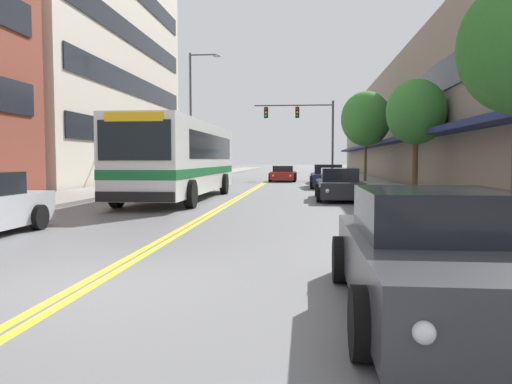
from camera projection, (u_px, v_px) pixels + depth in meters
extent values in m
plane|color=slate|center=(272.00, 179.00, 43.35)|extent=(240.00, 240.00, 0.00)
cube|color=gray|center=(190.00, 178.00, 44.05)|extent=(3.46, 106.00, 0.16)
cube|color=gray|center=(356.00, 178.00, 42.63)|extent=(3.46, 106.00, 0.16)
cube|color=yellow|center=(270.00, 179.00, 43.36)|extent=(0.14, 106.00, 0.01)
cube|color=yellow|center=(273.00, 179.00, 43.34)|extent=(0.14, 106.00, 0.01)
cube|color=black|center=(138.00, 135.00, 36.02)|extent=(0.08, 21.91, 1.40)
cube|color=black|center=(137.00, 86.00, 35.80)|extent=(0.08, 21.91, 1.40)
cube|color=black|center=(136.00, 37.00, 35.57)|extent=(0.08, 21.91, 1.40)
cube|color=gray|center=(429.00, 126.00, 41.76)|extent=(8.00, 68.00, 8.90)
cube|color=navy|center=(373.00, 145.00, 42.31)|extent=(1.10, 61.20, 0.24)
cube|color=black|center=(380.00, 114.00, 42.08)|extent=(0.08, 61.20, 1.40)
cube|color=silver|center=(181.00, 157.00, 21.17)|extent=(2.58, 11.63, 2.85)
cube|color=#196B33|center=(181.00, 171.00, 21.21)|extent=(2.60, 11.65, 0.32)
cube|color=black|center=(184.00, 147.00, 21.72)|extent=(2.61, 9.07, 1.02)
cube|color=black|center=(134.00, 140.00, 15.34)|extent=(2.33, 0.04, 1.25)
cube|color=yellow|center=(134.00, 117.00, 15.29)|extent=(1.86, 0.06, 0.28)
cube|color=black|center=(135.00, 197.00, 15.44)|extent=(2.53, 0.08, 0.32)
cylinder|color=black|center=(117.00, 193.00, 17.46)|extent=(0.30, 1.00, 1.00)
cylinder|color=black|center=(191.00, 194.00, 17.20)|extent=(0.30, 1.00, 1.00)
cylinder|color=black|center=(171.00, 184.00, 24.56)|extent=(0.30, 1.00, 1.00)
cylinder|color=black|center=(224.00, 184.00, 24.30)|extent=(0.30, 1.00, 1.00)
cube|color=beige|center=(214.00, 174.00, 39.35)|extent=(1.90, 4.26, 0.73)
cube|color=black|center=(214.00, 166.00, 39.48)|extent=(1.63, 1.87, 0.50)
cylinder|color=black|center=(198.00, 177.00, 38.15)|extent=(0.22, 0.69, 0.69)
cylinder|color=black|center=(223.00, 177.00, 37.96)|extent=(0.22, 0.69, 0.69)
cylinder|color=black|center=(205.00, 176.00, 40.77)|extent=(0.22, 0.69, 0.69)
cylinder|color=black|center=(229.00, 176.00, 40.58)|extent=(0.22, 0.69, 0.69)
sphere|color=silver|center=(200.00, 174.00, 37.28)|extent=(0.16, 0.16, 0.16)
sphere|color=silver|center=(217.00, 174.00, 37.15)|extent=(0.16, 0.16, 0.16)
cube|color=red|center=(210.00, 173.00, 41.54)|extent=(0.18, 0.04, 0.10)
cube|color=red|center=(227.00, 173.00, 41.40)|extent=(0.18, 0.04, 0.10)
cylinder|color=black|center=(39.00, 217.00, 11.98)|extent=(0.22, 0.61, 0.61)
cube|color=red|center=(0.00, 203.00, 12.97)|extent=(0.18, 0.04, 0.10)
cube|color=red|center=(46.00, 203.00, 12.84)|extent=(0.18, 0.04, 0.10)
cube|color=#38383D|center=(437.00, 268.00, 5.41)|extent=(1.82, 4.33, 0.67)
cube|color=black|center=(434.00, 212.00, 5.55)|extent=(1.56, 1.91, 0.51)
cylinder|color=black|center=(364.00, 323.00, 4.18)|extent=(0.22, 0.64, 0.64)
cylinder|color=black|center=(341.00, 259.00, 6.85)|extent=(0.22, 0.64, 0.64)
cylinder|color=black|center=(482.00, 262.00, 6.67)|extent=(0.22, 0.64, 0.64)
sphere|color=silver|center=(424.00, 333.00, 3.30)|extent=(0.16, 0.16, 0.16)
cube|color=red|center=(356.00, 234.00, 7.64)|extent=(0.18, 0.04, 0.10)
cube|color=red|center=(444.00, 236.00, 7.51)|extent=(0.18, 0.04, 0.10)
cube|color=#19234C|center=(328.00, 179.00, 29.71)|extent=(1.84, 4.58, 0.66)
cube|color=black|center=(328.00, 169.00, 29.86)|extent=(1.58, 2.01, 0.54)
cylinder|color=black|center=(312.00, 183.00, 28.41)|extent=(0.22, 0.68, 0.68)
cylinder|color=black|center=(345.00, 183.00, 28.22)|extent=(0.22, 0.68, 0.68)
cylinder|color=black|center=(311.00, 181.00, 31.23)|extent=(0.22, 0.68, 0.68)
cylinder|color=black|center=(342.00, 181.00, 31.04)|extent=(0.22, 0.68, 0.68)
sphere|color=silver|center=(318.00, 180.00, 27.48)|extent=(0.16, 0.16, 0.16)
sphere|color=silver|center=(341.00, 180.00, 27.35)|extent=(0.16, 0.16, 0.16)
cube|color=red|center=(316.00, 177.00, 32.06)|extent=(0.18, 0.04, 0.10)
cube|color=red|center=(336.00, 177.00, 31.93)|extent=(0.18, 0.04, 0.10)
cube|color=#232328|center=(339.00, 188.00, 21.00)|extent=(1.71, 4.78, 0.63)
cube|color=black|center=(339.00, 174.00, 21.15)|extent=(1.47, 2.10, 0.53)
cylinder|color=black|center=(319.00, 195.00, 19.62)|extent=(0.22, 0.60, 0.60)
cylinder|color=black|center=(365.00, 195.00, 19.45)|extent=(0.22, 0.60, 0.60)
cylinder|color=black|center=(317.00, 190.00, 22.56)|extent=(0.22, 0.60, 0.60)
cylinder|color=black|center=(357.00, 190.00, 22.39)|extent=(0.22, 0.60, 0.60)
sphere|color=silver|center=(327.00, 191.00, 18.66)|extent=(0.16, 0.16, 0.16)
sphere|color=silver|center=(360.00, 191.00, 18.54)|extent=(0.16, 0.16, 0.16)
cube|color=red|center=(323.00, 185.00, 23.44)|extent=(0.18, 0.04, 0.10)
cube|color=red|center=(349.00, 185.00, 23.31)|extent=(0.18, 0.04, 0.10)
cube|color=white|center=(325.00, 176.00, 35.71)|extent=(1.79, 4.19, 0.58)
cube|color=black|center=(325.00, 169.00, 35.84)|extent=(1.54, 1.84, 0.41)
cylinder|color=black|center=(313.00, 179.00, 34.52)|extent=(0.22, 0.67, 0.67)
cylinder|color=black|center=(339.00, 179.00, 34.34)|extent=(0.22, 0.67, 0.67)
cylinder|color=black|center=(312.00, 178.00, 37.09)|extent=(0.22, 0.67, 0.67)
cylinder|color=black|center=(337.00, 178.00, 36.91)|extent=(0.22, 0.67, 0.67)
sphere|color=silver|center=(317.00, 177.00, 33.67)|extent=(0.16, 0.16, 0.16)
sphere|color=silver|center=(336.00, 177.00, 33.54)|extent=(0.16, 0.16, 0.16)
cube|color=red|center=(316.00, 175.00, 37.86)|extent=(0.18, 0.04, 0.10)
cube|color=red|center=(333.00, 175.00, 37.73)|extent=(0.18, 0.04, 0.10)
cube|color=maroon|center=(283.00, 175.00, 38.62)|extent=(1.77, 4.62, 0.57)
cube|color=black|center=(283.00, 169.00, 38.78)|extent=(1.53, 2.03, 0.44)
cylinder|color=black|center=(270.00, 177.00, 37.30)|extent=(0.22, 0.69, 0.69)
cylinder|color=black|center=(295.00, 177.00, 37.12)|extent=(0.22, 0.69, 0.69)
cylinder|color=black|center=(273.00, 176.00, 40.15)|extent=(0.22, 0.69, 0.69)
cylinder|color=black|center=(295.00, 176.00, 39.97)|extent=(0.22, 0.69, 0.69)
sphere|color=silver|center=(273.00, 176.00, 36.37)|extent=(0.16, 0.16, 0.16)
sphere|color=silver|center=(290.00, 176.00, 36.25)|extent=(0.16, 0.16, 0.16)
cube|color=red|center=(277.00, 174.00, 40.99)|extent=(0.18, 0.04, 0.10)
cube|color=red|center=(292.00, 174.00, 40.87)|extent=(0.18, 0.04, 0.10)
cylinder|color=#47474C|center=(333.00, 140.00, 42.01)|extent=(0.18, 0.18, 6.61)
cylinder|color=#47474C|center=(293.00, 105.00, 42.14)|extent=(6.63, 0.11, 0.11)
cube|color=black|center=(297.00, 112.00, 42.15)|extent=(0.34, 0.26, 0.92)
sphere|color=red|center=(297.00, 109.00, 41.97)|extent=(0.18, 0.18, 0.18)
sphere|color=yellow|center=(297.00, 112.00, 41.99)|extent=(0.18, 0.18, 0.18)
sphere|color=green|center=(297.00, 116.00, 42.01)|extent=(0.18, 0.18, 0.18)
cylinder|color=black|center=(297.00, 106.00, 42.11)|extent=(0.02, 0.02, 0.14)
cube|color=black|center=(266.00, 113.00, 42.41)|extent=(0.34, 0.26, 0.92)
sphere|color=red|center=(266.00, 109.00, 42.23)|extent=(0.18, 0.18, 0.18)
sphere|color=yellow|center=(266.00, 113.00, 42.25)|extent=(0.18, 0.18, 0.18)
sphere|color=green|center=(266.00, 116.00, 42.27)|extent=(0.18, 0.18, 0.18)
cylinder|color=black|center=(266.00, 106.00, 42.37)|extent=(0.02, 0.02, 0.14)
cylinder|color=#47474C|center=(191.00, 118.00, 35.77)|extent=(0.16, 0.16, 9.26)
cylinder|color=#47474C|center=(203.00, 55.00, 35.38)|extent=(1.94, 0.10, 0.10)
ellipsoid|color=#B2B2B7|center=(217.00, 56.00, 35.29)|extent=(0.56, 0.28, 0.20)
cylinder|color=brown|center=(415.00, 165.00, 22.58)|extent=(0.24, 0.24, 2.54)
ellipsoid|color=#387F33|center=(416.00, 112.00, 22.42)|extent=(2.67, 2.67, 2.93)
cylinder|color=brown|center=(365.00, 161.00, 35.11)|extent=(0.19, 0.19, 2.90)
ellipsoid|color=#387F33|center=(366.00, 119.00, 34.91)|extent=(3.48, 3.48, 3.83)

